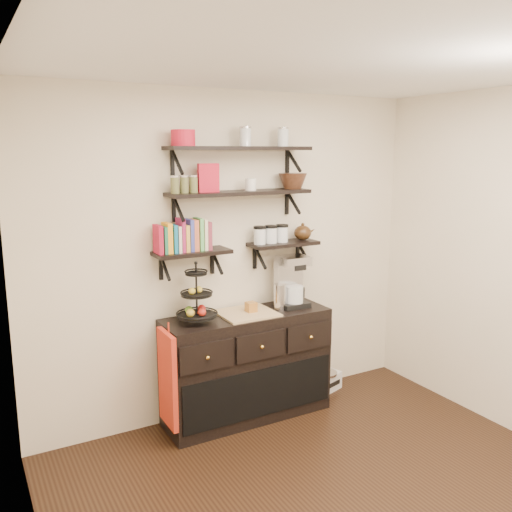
% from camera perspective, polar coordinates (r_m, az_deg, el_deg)
% --- Properties ---
extents(ceiling, '(3.50, 3.50, 0.02)m').
position_cam_1_polar(ceiling, '(3.05, 13.25, 19.88)').
color(ceiling, white).
rests_on(ceiling, back_wall).
extents(back_wall, '(3.50, 0.02, 2.70)m').
position_cam_1_polar(back_wall, '(4.55, -2.44, 0.05)').
color(back_wall, '#F1E5CC').
rests_on(back_wall, ground).
extents(left_wall, '(0.02, 3.50, 2.70)m').
position_cam_1_polar(left_wall, '(2.42, -21.51, -10.75)').
color(left_wall, '#F1E5CC').
rests_on(left_wall, ground).
extents(shelf_top, '(1.20, 0.27, 0.23)m').
position_cam_1_polar(shelf_top, '(4.35, -1.74, 11.22)').
color(shelf_top, black).
rests_on(shelf_top, back_wall).
extents(shelf_mid, '(1.20, 0.27, 0.23)m').
position_cam_1_polar(shelf_mid, '(4.37, -1.71, 6.63)').
color(shelf_mid, black).
rests_on(shelf_mid, back_wall).
extents(shelf_low_left, '(0.60, 0.25, 0.23)m').
position_cam_1_polar(shelf_low_left, '(4.26, -6.78, 0.29)').
color(shelf_low_left, black).
rests_on(shelf_low_left, back_wall).
extents(shelf_low_right, '(0.60, 0.25, 0.23)m').
position_cam_1_polar(shelf_low_right, '(4.64, 2.85, 1.23)').
color(shelf_low_right, black).
rests_on(shelf_low_right, back_wall).
extents(cookbooks, '(0.43, 0.15, 0.26)m').
position_cam_1_polar(cookbooks, '(4.22, -7.48, 2.05)').
color(cookbooks, '#A81531').
rests_on(cookbooks, shelf_low_left).
extents(glass_canisters, '(0.32, 0.10, 0.13)m').
position_cam_1_polar(glass_canisters, '(4.56, 1.60, 2.18)').
color(glass_canisters, silver).
rests_on(glass_canisters, shelf_low_right).
extents(sideboard, '(1.40, 0.50, 0.92)m').
position_cam_1_polar(sideboard, '(4.61, -0.97, -11.45)').
color(sideboard, black).
rests_on(sideboard, floor).
extents(fruit_stand, '(0.32, 0.32, 0.46)m').
position_cam_1_polar(fruit_stand, '(4.24, -6.24, -4.87)').
color(fruit_stand, black).
rests_on(fruit_stand, sideboard).
extents(candle, '(0.08, 0.08, 0.08)m').
position_cam_1_polar(candle, '(4.46, -0.52, -5.37)').
color(candle, '#9C6224').
rests_on(candle, sideboard).
extents(coffee_maker, '(0.25, 0.24, 0.44)m').
position_cam_1_polar(coffee_maker, '(4.65, 3.72, -2.75)').
color(coffee_maker, black).
rests_on(coffee_maker, sideboard).
extents(thermal_carafe, '(0.11, 0.11, 0.22)m').
position_cam_1_polar(thermal_carafe, '(4.56, 2.57, -4.32)').
color(thermal_carafe, silver).
rests_on(thermal_carafe, sideboard).
extents(apron, '(0.04, 0.32, 0.74)m').
position_cam_1_polar(apron, '(4.23, -9.29, -12.67)').
color(apron, '#B22113').
rests_on(apron, sideboard).
extents(radio, '(0.34, 0.26, 0.18)m').
position_cam_1_polar(radio, '(5.25, 7.37, -12.95)').
color(radio, silver).
rests_on(radio, floor).
extents(recipe_box, '(0.17, 0.09, 0.22)m').
position_cam_1_polar(recipe_box, '(4.24, -5.03, 8.19)').
color(recipe_box, red).
rests_on(recipe_box, shelf_mid).
extents(walnut_bowl, '(0.24, 0.24, 0.13)m').
position_cam_1_polar(walnut_bowl, '(4.61, 3.88, 7.88)').
color(walnut_bowl, black).
rests_on(walnut_bowl, shelf_mid).
extents(ramekins, '(0.09, 0.09, 0.10)m').
position_cam_1_polar(ramekins, '(4.40, -0.56, 7.53)').
color(ramekins, white).
rests_on(ramekins, shelf_mid).
extents(teapot, '(0.23, 0.19, 0.15)m').
position_cam_1_polar(teapot, '(4.73, 4.94, 2.59)').
color(teapot, '#382311').
rests_on(teapot, shelf_low_right).
extents(red_pot, '(0.18, 0.18, 0.12)m').
position_cam_1_polar(red_pot, '(4.15, -7.68, 12.22)').
color(red_pot, red).
rests_on(red_pot, shelf_top).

